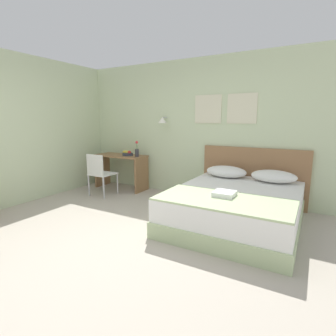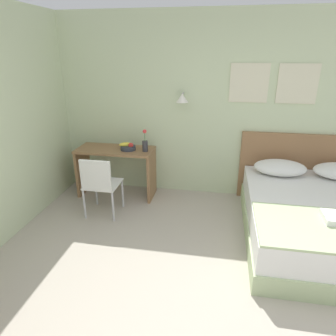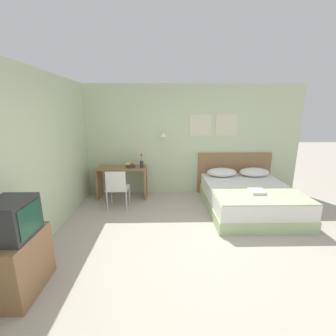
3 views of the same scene
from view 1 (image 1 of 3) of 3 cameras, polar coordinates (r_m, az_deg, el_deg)
ground_plane at (r=3.45m, az=-14.02°, el=-15.86°), size 24.00×24.00×0.00m
wall_back at (r=5.24m, az=5.21°, el=8.50°), size 5.62×0.31×2.65m
bed at (r=3.97m, az=14.49°, el=-8.28°), size 1.71×2.07×0.52m
headboard at (r=4.90m, az=17.93°, el=-1.75°), size 1.83×0.06×1.03m
pillow_left at (r=4.68m, az=12.57°, el=-0.76°), size 0.70×0.45×0.20m
pillow_right at (r=4.52m, az=22.02°, el=-1.68°), size 0.70×0.45×0.20m
throw_blanket at (r=3.33m, az=11.95°, el=-6.87°), size 1.65×0.83×0.02m
folded_towel_near_foot at (r=3.46m, az=12.18°, el=-5.48°), size 0.26×0.26×0.06m
desk at (r=5.84m, az=-10.21°, el=0.59°), size 1.15×0.50×0.75m
desk_chair at (r=5.35m, az=-14.74°, el=-0.72°), size 0.44×0.44×0.85m
fruit_bowl at (r=5.67m, az=-8.77°, el=3.11°), size 0.25×0.22×0.11m
flower_vase at (r=5.47m, az=-6.78°, el=3.63°), size 0.08×0.08×0.33m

